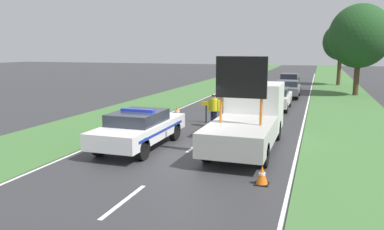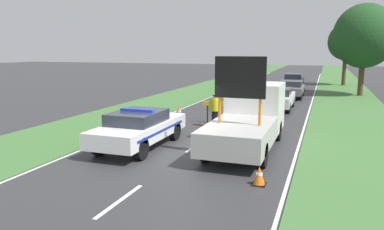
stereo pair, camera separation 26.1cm
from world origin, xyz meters
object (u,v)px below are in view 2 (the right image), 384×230
police_car (139,128)px  pedestrian_civilian (239,107)px  roadside_tree_near_left (364,36)px  traffic_cone_near_truck (221,128)px  queued_car_sedan_black (294,81)px  queued_car_suv_grey (291,89)px  roadside_tree_near_right (346,42)px  traffic_cone_lane_edge (200,132)px  queued_car_van_white (277,98)px  road_barrier (227,106)px  work_truck (249,117)px  traffic_cone_behind_barrier (179,112)px  police_officer (215,108)px  traffic_cone_centre_front (257,120)px  traffic_cone_near_police (259,176)px

police_car → pedestrian_civilian: size_ratio=3.13×
police_car → roadside_tree_near_left: (9.28, 20.40, 3.97)m
traffic_cone_near_truck → queued_car_sedan_black: size_ratio=0.15×
queued_car_suv_grey → roadside_tree_near_right: (4.24, 12.05, 3.76)m
traffic_cone_lane_edge → queued_car_sedan_black: bearing=85.0°
roadside_tree_near_left → queued_car_van_white: bearing=-120.5°
road_barrier → roadside_tree_near_right: bearing=80.1°
work_truck → roadside_tree_near_right: roadside_tree_near_right is taller
pedestrian_civilian → traffic_cone_behind_barrier: (-3.48, 0.89, -0.58)m
queued_car_sedan_black → roadside_tree_near_right: roadside_tree_near_right is taller
pedestrian_civilian → queued_car_sedan_black: bearing=69.2°
police_car → queued_car_sedan_black: size_ratio=1.13×
police_officer → queued_car_van_white: (2.14, 6.53, -0.22)m
pedestrian_civilian → roadside_tree_near_right: 25.12m
queued_car_van_white → traffic_cone_lane_edge: bearing=77.3°
traffic_cone_near_truck → traffic_cone_behind_barrier: traffic_cone_behind_barrier is taller
queued_car_suv_grey → traffic_cone_centre_front: bearing=87.4°
queued_car_suv_grey → roadside_tree_near_left: (5.17, 3.06, 4.03)m
police_car → queued_car_sedan_black: (3.73, 24.43, -0.02)m
queued_car_van_white → roadside_tree_near_left: (5.47, 9.28, 4.02)m
traffic_cone_centre_front → queued_car_van_white: size_ratio=0.14×
roadside_tree_near_left → roadside_tree_near_right: (-0.93, 8.99, -0.27)m
traffic_cone_behind_barrier → traffic_cone_near_truck: bearing=-44.0°
work_truck → traffic_cone_lane_edge: 2.35m
pedestrian_civilian → roadside_tree_near_right: (5.65, 24.21, 3.54)m
pedestrian_civilian → traffic_cone_behind_barrier: size_ratio=2.22×
queued_car_van_white → queued_car_suv_grey: (0.30, 6.22, -0.01)m
road_barrier → police_officer: (-0.35, -0.91, 0.04)m
police_car → traffic_cone_centre_front: (3.58, 5.46, -0.46)m
police_officer → roadside_tree_near_left: 17.95m
police_car → traffic_cone_lane_edge: bearing=52.3°
queued_car_sedan_black → road_barrier: bearing=84.9°
roadside_tree_near_left → work_truck: bearing=-105.9°
police_officer → traffic_cone_behind_barrier: police_officer is taller
traffic_cone_lane_edge → queued_car_van_white: (2.03, 9.04, 0.43)m
queued_car_van_white → queued_car_suv_grey: queued_car_van_white is taller
traffic_cone_lane_edge → roadside_tree_near_right: size_ratio=0.09×
traffic_cone_near_police → queued_car_suv_grey: 19.91m
road_barrier → traffic_cone_centre_front: size_ratio=3.99×
work_truck → road_barrier: bearing=-61.7°
traffic_cone_near_police → traffic_cone_near_truck: 6.12m
work_truck → traffic_cone_near_truck: 2.19m
traffic_cone_near_police → traffic_cone_centre_front: traffic_cone_centre_front is taller
traffic_cone_lane_edge → police_car: bearing=-130.5°
police_car → queued_car_suv_grey: (4.11, 17.34, -0.05)m
roadside_tree_near_right → traffic_cone_near_truck: bearing=-102.7°
traffic_cone_lane_edge → roadside_tree_near_left: roadside_tree_near_left is taller
pedestrian_civilian → traffic_cone_behind_barrier: 3.64m
traffic_cone_near_police → traffic_cone_lane_edge: bearing=125.1°
work_truck → traffic_cone_near_police: (1.12, -4.15, -0.88)m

